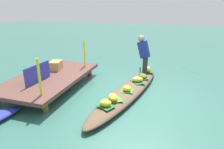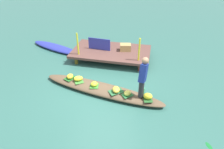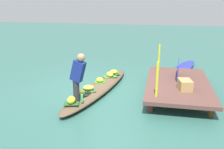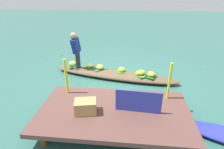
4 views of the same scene
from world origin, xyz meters
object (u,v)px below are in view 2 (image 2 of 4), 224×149
water_bottle (144,91)px  moored_boat (56,48)px  banana_bunch_0 (70,76)px  banana_bunch_4 (78,78)px  banana_bunch_3 (127,93)px  banana_bunch_5 (94,84)px  vendor_person (143,76)px  produce_crate (125,47)px  banana_bunch_2 (116,90)px  vendor_boat (102,89)px  market_banner (99,44)px  banana_bunch_1 (148,96)px

water_bottle → moored_boat: bearing=146.8°
banana_bunch_0 → banana_bunch_4: banana_bunch_4 is taller
banana_bunch_0 → banana_bunch_3: size_ratio=1.16×
banana_bunch_3 → banana_bunch_5: banana_bunch_5 is taller
vendor_person → produce_crate: (-0.92, 2.66, -0.40)m
banana_bunch_2 → vendor_person: bearing=-1.3°
banana_bunch_4 → vendor_person: 2.26m
vendor_person → water_bottle: vendor_person is taller
banana_bunch_2 → water_bottle: bearing=5.5°
vendor_boat → produce_crate: bearing=92.2°
market_banner → banana_bunch_3: bearing=-54.4°
vendor_person → water_bottle: bearing=59.4°
vendor_boat → vendor_person: 1.54m
vendor_person → water_bottle: (0.06, 0.10, -0.60)m
banana_bunch_0 → banana_bunch_5: (0.94, -0.26, 0.00)m
water_bottle → market_banner: 3.20m
moored_boat → banana_bunch_0: banana_bunch_0 is taller
banana_bunch_2 → banana_bunch_3: (0.37, -0.10, -0.00)m
banana_bunch_2 → market_banner: market_banner is taller
banana_bunch_0 → market_banner: (0.47, 2.10, 0.33)m
banana_bunch_5 → banana_bunch_4: bearing=162.9°
banana_bunch_3 → vendor_person: (0.41, 0.08, 0.63)m
banana_bunch_4 → banana_bunch_2: bearing=-13.8°
banana_bunch_0 → banana_bunch_1: bearing=-11.7°
banana_bunch_2 → vendor_person: vendor_person is taller
market_banner → produce_crate: 1.09m
vendor_boat → banana_bunch_0: (-1.18, 0.25, 0.19)m
banana_bunch_3 → banana_bunch_4: banana_bunch_4 is taller
banana_bunch_3 → vendor_person: vendor_person is taller
vendor_boat → moored_boat: vendor_boat is taller
banana_bunch_1 → banana_bunch_5: 1.76m
banana_bunch_4 → produce_crate: produce_crate is taller
banana_bunch_2 → banana_bunch_4: banana_bunch_4 is taller
banana_bunch_2 → water_bottle: (0.84, 0.08, 0.03)m
banana_bunch_2 → water_bottle: water_bottle is taller
banana_bunch_2 → produce_crate: (-0.14, 2.64, 0.22)m
banana_bunch_3 → produce_crate: produce_crate is taller
moored_boat → vendor_person: vendor_person is taller
moored_boat → water_bottle: bearing=-13.8°
vendor_person → banana_bunch_2: bearing=178.7°
banana_bunch_4 → moored_boat: bearing=128.9°
vendor_boat → produce_crate: 2.55m
moored_boat → banana_bunch_5: (2.65, -2.71, 0.20)m
moored_boat → water_bottle: 5.07m
banana_bunch_0 → banana_bunch_2: (1.69, -0.41, 0.00)m
banana_bunch_5 → produce_crate: 2.58m
vendor_person → banana_bunch_1: bearing=-32.4°
banana_bunch_1 → produce_crate: 3.02m
water_bottle → banana_bunch_3: bearing=-159.4°
banana_bunch_4 → produce_crate: 2.62m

